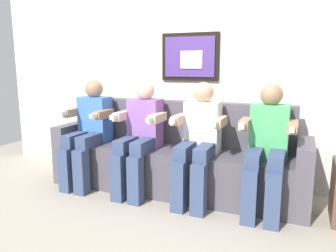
# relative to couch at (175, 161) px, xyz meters

# --- Properties ---
(ground_plane) EXTENTS (6.45, 6.45, 0.00)m
(ground_plane) POSITION_rel_couch_xyz_m (0.00, -0.33, -0.31)
(ground_plane) COLOR #9E9384
(back_wall_assembly) EXTENTS (4.96, 0.10, 2.60)m
(back_wall_assembly) POSITION_rel_couch_xyz_m (0.00, 0.44, 0.99)
(back_wall_assembly) COLOR silver
(back_wall_assembly) RESTS_ON ground_plane
(couch) EXTENTS (2.56, 0.58, 0.90)m
(couch) POSITION_rel_couch_xyz_m (0.00, 0.00, 0.00)
(couch) COLOR #514C56
(couch) RESTS_ON ground_plane
(person_leftmost) EXTENTS (0.46, 0.56, 1.11)m
(person_leftmost) POSITION_rel_couch_xyz_m (-0.91, -0.17, 0.29)
(person_leftmost) COLOR #3F72CC
(person_leftmost) RESTS_ON ground_plane
(person_left_center) EXTENTS (0.46, 0.56, 1.11)m
(person_left_center) POSITION_rel_couch_xyz_m (-0.30, -0.17, 0.29)
(person_left_center) COLOR #8C59A5
(person_left_center) RESTS_ON ground_plane
(person_right_center) EXTENTS (0.46, 0.56, 1.11)m
(person_right_center) POSITION_rel_couch_xyz_m (0.30, -0.17, 0.29)
(person_right_center) COLOR white
(person_right_center) RESTS_ON ground_plane
(person_rightmost) EXTENTS (0.46, 0.56, 1.11)m
(person_rightmost) POSITION_rel_couch_xyz_m (0.91, -0.17, 0.29)
(person_rightmost) COLOR #4CB266
(person_rightmost) RESTS_ON ground_plane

